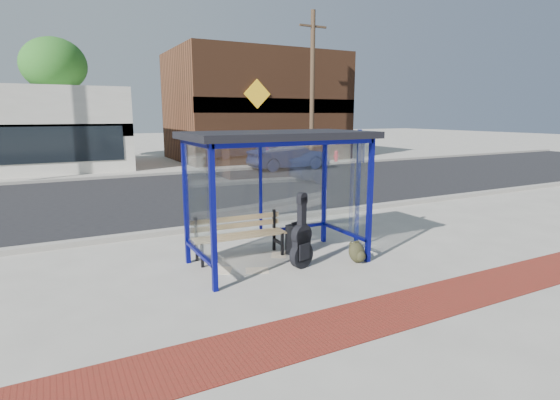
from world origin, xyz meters
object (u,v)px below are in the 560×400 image
backpack (357,253)px  parked_car (289,156)px  suitcase (296,239)px  fire_hydrant (336,156)px  guitar_bag (302,242)px  bench (239,233)px

backpack → parked_car: parked_car is taller
backpack → suitcase: bearing=123.0°
fire_hydrant → parked_car: bearing=-161.5°
guitar_bag → backpack: (1.07, -0.24, -0.28)m
guitar_bag → parked_car: size_ratio=0.32×
guitar_bag → suitcase: (0.32, 0.74, -0.17)m
bench → suitcase: (1.08, -0.33, -0.18)m
bench → parked_car: 13.84m
bench → guitar_bag: size_ratio=1.40×
guitar_bag → suitcase: guitar_bag is taller
backpack → parked_car: bearing=61.8°
backpack → guitar_bag: bearing=163.0°
backpack → bench: bearing=139.9°
bench → backpack: 2.27m
guitar_bag → fire_hydrant: (10.50, 13.96, -0.08)m
backpack → fire_hydrant: 17.05m
guitar_bag → fire_hydrant: guitar_bag is taller
bench → guitar_bag: 1.32m
fire_hydrant → bench: bearing=-131.1°
bench → backpack: bearing=-33.0°
guitar_bag → bench: bearing=110.3°
guitar_bag → fire_hydrant: bearing=38.0°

